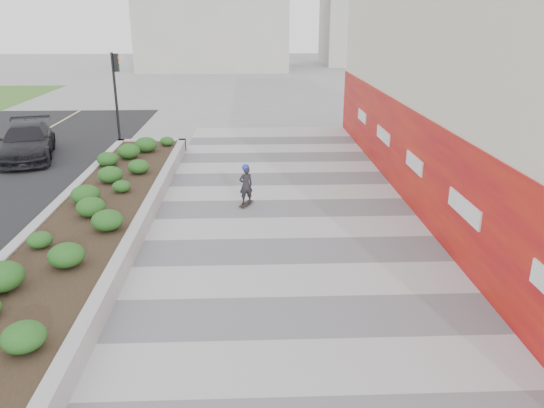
{
  "coord_description": "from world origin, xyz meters",
  "views": [
    {
      "loc": [
        -1.06,
        -7.53,
        5.79
      ],
      "look_at": [
        -0.53,
        5.57,
        1.1
      ],
      "focal_mm": 35.0,
      "sensor_mm": 36.0,
      "label": 1
    }
  ],
  "objects": [
    {
      "name": "planter",
      "position": [
        -5.5,
        7.0,
        0.42
      ],
      "size": [
        3.0,
        18.0,
        0.9
      ],
      "color": "#9E9EA0",
      "rests_on": "ground"
    },
    {
      "name": "ground",
      "position": [
        0.0,
        0.0,
        0.0
      ],
      "size": [
        160.0,
        160.0,
        0.0
      ],
      "primitive_type": "plane",
      "color": "gray",
      "rests_on": "ground"
    },
    {
      "name": "skateboarder",
      "position": [
        -1.24,
        8.53,
        0.7
      ],
      "size": [
        0.53,
        0.74,
        1.38
      ],
      "rotation": [
        0.0,
        0.0,
        -0.44
      ],
      "color": "beige",
      "rests_on": "ground"
    },
    {
      "name": "traffic_signal_near",
      "position": [
        -7.23,
        17.5,
        2.76
      ],
      "size": [
        0.33,
        0.28,
        4.2
      ],
      "color": "black",
      "rests_on": "ground"
    },
    {
      "name": "walkway",
      "position": [
        0.0,
        3.0,
        0.01
      ],
      "size": [
        8.0,
        36.0,
        0.01
      ],
      "primitive_type": "cube",
      "color": "#A8A8AD",
      "rests_on": "ground"
    },
    {
      "name": "manhole_cover",
      "position": [
        0.5,
        3.0,
        0.0
      ],
      "size": [
        0.44,
        0.44,
        0.01
      ],
      "primitive_type": "cylinder",
      "color": "#595654",
      "rests_on": "ground"
    },
    {
      "name": "car_dark",
      "position": [
        -10.56,
        14.89,
        0.72
      ],
      "size": [
        3.29,
        5.34,
        1.44
      ],
      "primitive_type": "imported",
      "rotation": [
        0.0,
        0.0,
        0.27
      ],
      "color": "black",
      "rests_on": "ground"
    },
    {
      "name": "building",
      "position": [
        6.98,
        8.98,
        3.98
      ],
      "size": [
        6.04,
        24.08,
        8.0
      ],
      "color": "beige",
      "rests_on": "ground"
    }
  ]
}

